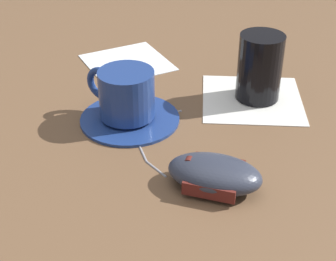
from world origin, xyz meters
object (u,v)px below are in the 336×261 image
Objects in this scene: saucer at (130,118)px; coffee_cup at (125,93)px; drinking_glass at (260,67)px; computer_mouse at (214,174)px.

coffee_cup is at bearing -11.66° from saucer.
coffee_cup is at bearing 34.86° from drinking_glass.
saucer is at bearing -36.65° from computer_mouse.
computer_mouse is 0.23m from drinking_glass.
coffee_cup reaches higher than saucer.
computer_mouse is (-0.15, 0.11, -0.02)m from coffee_cup.
drinking_glass is (-0.17, -0.12, 0.01)m from coffee_cup.
coffee_cup is (0.01, -0.00, 0.04)m from saucer.
coffee_cup is 1.07× the size of drinking_glass.
saucer is 0.18m from computer_mouse.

